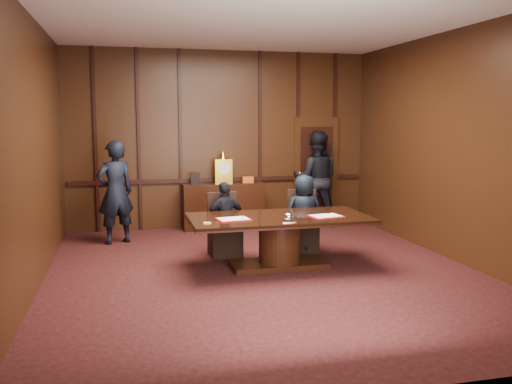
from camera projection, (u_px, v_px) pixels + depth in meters
room at (267, 150)px, 7.57m from camera, size 7.00×7.04×3.50m
sideboard at (223, 204)px, 10.73m from camera, size 1.60×0.45×1.54m
conference_table at (279, 233)px, 7.89m from camera, size 2.62×1.32×0.76m
folder_left at (233, 219)px, 7.59m from camera, size 0.50×0.38×0.02m
folder_right at (326, 216)px, 7.82m from camera, size 0.51×0.41×0.02m
inkstand at (289, 218)px, 7.42m from camera, size 0.20×0.14×0.12m
notepad at (207, 223)px, 7.31m from camera, size 0.10×0.08×0.01m
chair_left at (225, 237)px, 8.61m from camera, size 0.50×0.50×0.99m
chair_right at (303, 233)px, 8.92m from camera, size 0.56×0.56×0.99m
signatory_left at (225, 220)px, 8.50m from camera, size 0.75×0.46×1.19m
signatory_right at (304, 213)px, 8.80m from camera, size 0.65×0.44×1.27m
witness_left at (115, 192)px, 9.38m from camera, size 0.77×0.65×1.80m
witness_right at (316, 179)px, 10.96m from camera, size 1.10×0.97×1.91m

